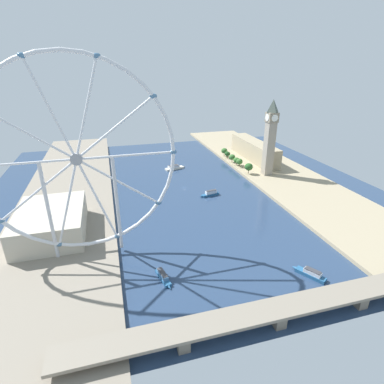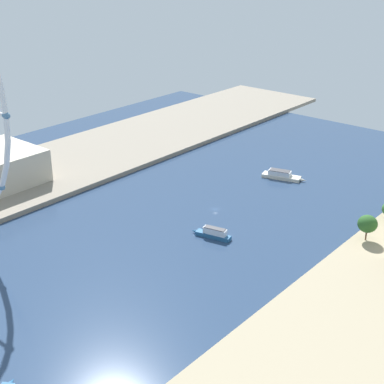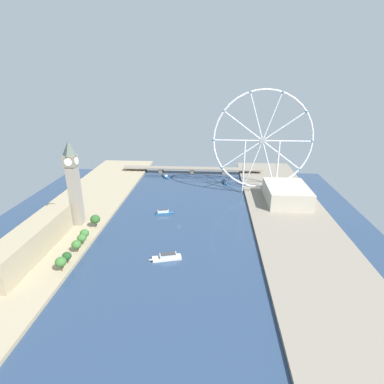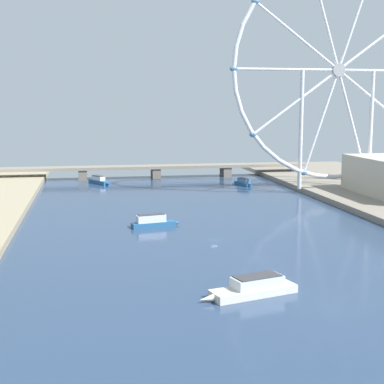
% 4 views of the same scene
% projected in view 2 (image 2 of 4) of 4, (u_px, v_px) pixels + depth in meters
% --- Properties ---
extents(ground_plane, '(417.49, 417.49, 0.00)m').
position_uv_depth(ground_plane, '(215.00, 209.00, 338.56)').
color(ground_plane, navy).
extents(riverbank_right, '(90.00, 520.00, 3.00)m').
position_uv_depth(riverbank_right, '(77.00, 160.00, 411.21)').
color(riverbank_right, gray).
rests_on(riverbank_right, ground_plane).
extents(tour_boat_1, '(29.57, 13.82, 5.50)m').
position_uv_depth(tour_boat_1, '(281.00, 175.00, 382.01)').
color(tour_boat_1, beige).
rests_on(tour_boat_1, ground_plane).
extents(tour_boat_3, '(22.66, 8.38, 5.77)m').
position_uv_depth(tour_boat_3, '(213.00, 233.00, 305.18)').
color(tour_boat_3, '#235684').
rests_on(tour_boat_3, ground_plane).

